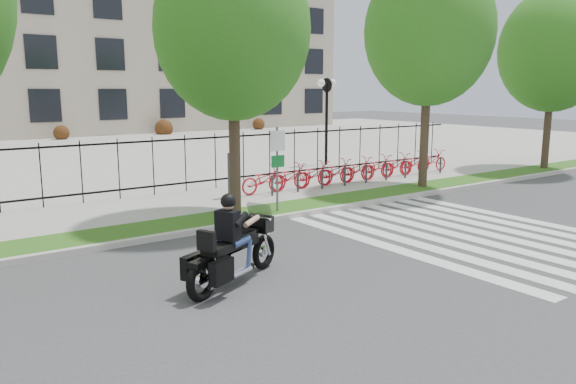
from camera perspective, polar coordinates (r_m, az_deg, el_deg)
ground at (r=12.14m, az=3.80°, el=-7.59°), size 120.00×120.00×0.00m
curb at (r=15.37m, az=-6.02°, el=-3.44°), size 60.00×0.20×0.15m
grass_verge at (r=16.10m, az=-7.53°, el=-2.84°), size 60.00×1.50×0.15m
sidewalk at (r=18.28m, az=-11.28°, el=-1.34°), size 60.00×3.50×0.15m
plaza at (r=34.85m, az=-23.51°, el=3.53°), size 80.00×34.00×0.10m
crosswalk_stripes at (r=15.56m, az=17.64°, el=-3.98°), size 5.70×8.00×0.01m
iron_fence at (r=19.69m, az=-13.53°, el=2.59°), size 30.00×0.06×2.00m
lamp_post_right at (r=27.17m, az=3.96°, el=9.31°), size 1.06×0.70×4.25m
street_tree_1 at (r=16.09m, az=-5.66°, el=16.06°), size 4.34×4.34×7.70m
street_tree_2 at (r=21.40m, az=14.14°, el=15.53°), size 4.62×4.62×8.27m
street_tree_3 at (r=28.25m, az=25.39°, el=12.87°), size 4.76×4.76×8.01m
bike_share_station at (r=22.15m, az=6.93°, el=2.30°), size 11.08×0.86×1.50m
sign_pole_regulatory at (r=16.50m, az=-1.07°, el=3.46°), size 0.50×0.09×2.50m
motorcycle_rider at (r=10.96m, az=-5.51°, el=-5.63°), size 2.65×1.51×2.19m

